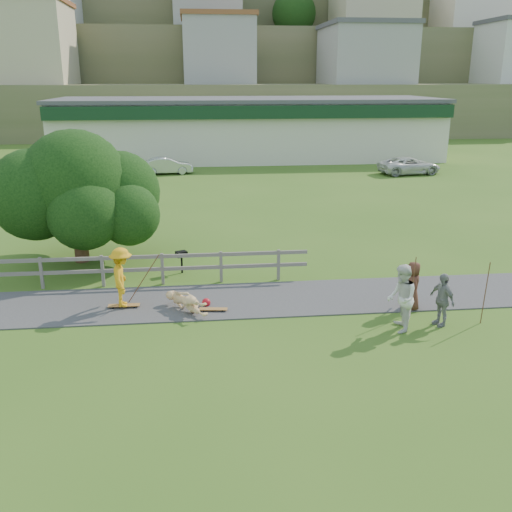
# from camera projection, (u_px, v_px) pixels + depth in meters

# --- Properties ---
(ground) EXTENTS (260.00, 260.00, 0.00)m
(ground) POSITION_uv_depth(u_px,v_px,m) (227.00, 320.00, 16.67)
(ground) COLOR #3A631C
(ground) RESTS_ON ground
(path) EXTENTS (34.00, 3.00, 0.04)m
(path) POSITION_uv_depth(u_px,v_px,m) (224.00, 301.00, 18.08)
(path) COLOR #38383B
(path) RESTS_ON ground
(fence) EXTENTS (15.05, 0.10, 1.10)m
(fence) POSITION_uv_depth(u_px,v_px,m) (83.00, 267.00, 19.10)
(fence) COLOR #67615B
(fence) RESTS_ON ground
(strip_mall) EXTENTS (32.50, 10.75, 5.10)m
(strip_mall) POSITION_uv_depth(u_px,v_px,m) (248.00, 128.00, 49.44)
(strip_mall) COLOR silver
(strip_mall) RESTS_ON ground
(hillside) EXTENTS (220.00, 67.00, 47.50)m
(hillside) POSITION_uv_depth(u_px,v_px,m) (194.00, 31.00, 98.92)
(hillside) COLOR #555E37
(hillside) RESTS_ON ground
(skater_rider) EXTENTS (0.79, 1.24, 1.84)m
(skater_rider) POSITION_uv_depth(u_px,v_px,m) (122.00, 280.00, 17.26)
(skater_rider) COLOR #EDA516
(skater_rider) RESTS_ON ground
(skater_fallen) EXTENTS (1.66, 1.39, 0.64)m
(skater_fallen) POSITION_uv_depth(u_px,v_px,m) (186.00, 302.00, 17.19)
(skater_fallen) COLOR #DEB47A
(skater_fallen) RESTS_ON ground
(spectator_a) EXTENTS (0.90, 1.06, 1.92)m
(spectator_a) POSITION_uv_depth(u_px,v_px,m) (401.00, 298.00, 15.73)
(spectator_a) COLOR silver
(spectator_a) RESTS_ON ground
(spectator_b) EXTENTS (0.65, 0.99, 1.56)m
(spectator_b) POSITION_uv_depth(u_px,v_px,m) (442.00, 299.00, 16.14)
(spectator_b) COLOR gray
(spectator_b) RESTS_ON ground
(spectator_c) EXTENTS (0.51, 0.76, 1.52)m
(spectator_c) POSITION_uv_depth(u_px,v_px,m) (413.00, 286.00, 17.24)
(spectator_c) COLOR #502C20
(spectator_c) RESTS_ON ground
(car_silver) EXTENTS (3.84, 1.77, 1.22)m
(car_silver) POSITION_uv_depth(u_px,v_px,m) (167.00, 166.00, 41.62)
(car_silver) COLOR silver
(car_silver) RESTS_ON ground
(car_white) EXTENTS (4.77, 2.70, 1.26)m
(car_white) POSITION_uv_depth(u_px,v_px,m) (409.00, 166.00, 41.57)
(car_white) COLOR silver
(car_white) RESTS_ON ground
(tree) EXTENTS (6.39, 6.39, 4.17)m
(tree) POSITION_uv_depth(u_px,v_px,m) (78.00, 208.00, 21.41)
(tree) COLOR black
(tree) RESTS_ON ground
(bbq) EXTENTS (0.46, 0.42, 0.82)m
(bbq) POSITION_uv_depth(u_px,v_px,m) (182.00, 262.00, 20.60)
(bbq) COLOR black
(bbq) RESTS_ON ground
(longboard_rider) EXTENTS (0.96, 0.25, 0.11)m
(longboard_rider) POSITION_uv_depth(u_px,v_px,m) (124.00, 307.00, 17.52)
(longboard_rider) COLOR olive
(longboard_rider) RESTS_ON ground
(longboard_fallen) EXTENTS (0.87, 0.31, 0.09)m
(longboard_fallen) POSITION_uv_depth(u_px,v_px,m) (213.00, 310.00, 17.25)
(longboard_fallen) COLOR olive
(longboard_fallen) RESTS_ON ground
(helmet) EXTENTS (0.27, 0.27, 0.27)m
(helmet) POSITION_uv_depth(u_px,v_px,m) (206.00, 302.00, 17.63)
(helmet) COLOR #B2121D
(helmet) RESTS_ON ground
(pole_rider) EXTENTS (0.03, 0.03, 1.89)m
(pole_rider) POSITION_uv_depth(u_px,v_px,m) (143.00, 274.00, 17.69)
(pole_rider) COLOR brown
(pole_rider) RESTS_ON ground
(pole_spec_left) EXTENTS (0.03, 0.03, 1.81)m
(pole_spec_left) POSITION_uv_depth(u_px,v_px,m) (413.00, 286.00, 16.81)
(pole_spec_left) COLOR brown
(pole_spec_left) RESTS_ON ground
(pole_spec_right) EXTENTS (0.03, 0.03, 1.85)m
(pole_spec_right) POSITION_uv_depth(u_px,v_px,m) (485.00, 293.00, 16.21)
(pole_spec_right) COLOR brown
(pole_spec_right) RESTS_ON ground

